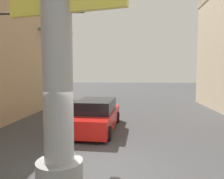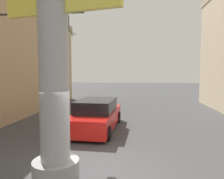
% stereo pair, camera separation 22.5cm
% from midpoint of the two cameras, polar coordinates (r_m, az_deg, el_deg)
% --- Properties ---
extents(ground_plane, '(89.92, 89.92, 0.00)m').
position_cam_midpoint_polar(ground_plane, '(16.48, 1.51, -5.81)').
color(ground_plane, '#424244').
extents(neon_sign_pole, '(3.52, 1.20, 9.69)m').
position_cam_midpoint_polar(neon_sign_pole, '(5.86, -15.39, 20.06)').
color(neon_sign_pole, '#9E9EA3').
rests_on(neon_sign_pole, ground).
extents(traffic_light_mast, '(5.49, 0.32, 5.61)m').
position_cam_midpoint_polar(traffic_light_mast, '(10.97, -27.18, 9.48)').
color(traffic_light_mast, '#333333').
rests_on(traffic_light_mast, ground).
extents(car_lead, '(2.24, 5.02, 1.56)m').
position_cam_midpoint_polar(car_lead, '(11.40, -4.80, -6.75)').
color(car_lead, black).
rests_on(car_lead, ground).
extents(palm_tree_far_left, '(2.93, 3.01, 7.76)m').
position_cam_midpoint_polar(palm_tree_far_left, '(25.15, -13.53, 8.67)').
color(palm_tree_far_left, brown).
rests_on(palm_tree_far_left, ground).
extents(palm_tree_mid_left, '(3.11, 3.03, 6.75)m').
position_cam_midpoint_polar(palm_tree_mid_left, '(18.62, -18.64, 8.32)').
color(palm_tree_mid_left, brown).
rests_on(palm_tree_mid_left, ground).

